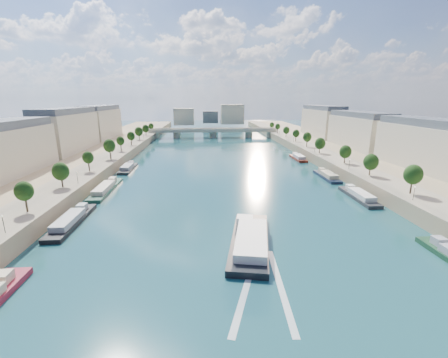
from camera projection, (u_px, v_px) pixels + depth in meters
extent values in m
plane|color=#0D3139|center=(222.00, 174.00, 138.37)|extent=(700.00, 700.00, 0.00)
cube|color=#9E8460|center=(61.00, 171.00, 133.06)|extent=(44.00, 520.00, 5.00)
cube|color=#9E8460|center=(373.00, 166.00, 142.39)|extent=(44.00, 520.00, 5.00)
cube|color=gray|center=(95.00, 165.00, 133.36)|extent=(14.00, 520.00, 0.10)
cube|color=gray|center=(343.00, 162.00, 140.75)|extent=(14.00, 520.00, 0.10)
cylinder|color=#382B1E|center=(24.00, 206.00, 77.15)|extent=(0.50, 0.50, 3.82)
ellipsoid|color=black|center=(21.00, 193.00, 76.21)|extent=(4.80, 4.80, 5.52)
cylinder|color=#382B1E|center=(65.00, 182.00, 100.26)|extent=(0.50, 0.50, 3.82)
ellipsoid|color=black|center=(63.00, 171.00, 99.32)|extent=(4.80, 4.80, 5.52)
cylinder|color=#382B1E|center=(91.00, 166.00, 123.38)|extent=(0.50, 0.50, 3.82)
ellipsoid|color=black|center=(90.00, 157.00, 122.44)|extent=(4.80, 4.80, 5.52)
cylinder|color=#382B1E|center=(109.00, 155.00, 146.49)|extent=(0.50, 0.50, 3.82)
ellipsoid|color=black|center=(108.00, 148.00, 145.55)|extent=(4.80, 4.80, 5.52)
cylinder|color=#382B1E|center=(122.00, 147.00, 169.60)|extent=(0.50, 0.50, 3.82)
ellipsoid|color=black|center=(121.00, 141.00, 168.67)|extent=(4.80, 4.80, 5.52)
cylinder|color=#382B1E|center=(131.00, 142.00, 192.72)|extent=(0.50, 0.50, 3.82)
ellipsoid|color=black|center=(131.00, 136.00, 191.78)|extent=(4.80, 4.80, 5.52)
cylinder|color=#382B1E|center=(139.00, 137.00, 215.83)|extent=(0.50, 0.50, 3.82)
ellipsoid|color=black|center=(139.00, 132.00, 214.90)|extent=(4.80, 4.80, 5.52)
cylinder|color=#382B1E|center=(145.00, 133.00, 238.95)|extent=(0.50, 0.50, 3.82)
ellipsoid|color=black|center=(145.00, 129.00, 238.01)|extent=(4.80, 4.80, 5.52)
cylinder|color=#382B1E|center=(150.00, 130.00, 262.06)|extent=(0.50, 0.50, 3.82)
ellipsoid|color=black|center=(150.00, 126.00, 261.13)|extent=(4.80, 4.80, 5.52)
cylinder|color=#382B1E|center=(411.00, 189.00, 91.98)|extent=(0.50, 0.50, 3.82)
ellipsoid|color=black|center=(412.00, 178.00, 91.04)|extent=(4.80, 4.80, 5.52)
cylinder|color=#382B1E|center=(369.00, 171.00, 115.09)|extent=(0.50, 0.50, 3.82)
ellipsoid|color=black|center=(370.00, 162.00, 114.15)|extent=(4.80, 4.80, 5.52)
cylinder|color=#382B1E|center=(341.00, 159.00, 138.21)|extent=(0.50, 0.50, 3.82)
ellipsoid|color=black|center=(342.00, 151.00, 137.27)|extent=(4.80, 4.80, 5.52)
cylinder|color=#382B1E|center=(321.00, 150.00, 161.32)|extent=(0.50, 0.50, 3.82)
ellipsoid|color=black|center=(322.00, 143.00, 160.38)|extent=(4.80, 4.80, 5.52)
cylinder|color=#382B1E|center=(307.00, 143.00, 184.44)|extent=(0.50, 0.50, 3.82)
ellipsoid|color=black|center=(307.00, 138.00, 183.50)|extent=(4.80, 4.80, 5.52)
cylinder|color=#382B1E|center=(295.00, 138.00, 207.55)|extent=(0.50, 0.50, 3.82)
ellipsoid|color=black|center=(295.00, 133.00, 206.61)|extent=(4.80, 4.80, 5.52)
cylinder|color=#382B1E|center=(286.00, 134.00, 230.67)|extent=(0.50, 0.50, 3.82)
ellipsoid|color=black|center=(286.00, 130.00, 229.73)|extent=(4.80, 4.80, 5.52)
cylinder|color=#382B1E|center=(278.00, 131.00, 253.78)|extent=(0.50, 0.50, 3.82)
ellipsoid|color=black|center=(279.00, 127.00, 252.84)|extent=(4.80, 4.80, 5.52)
cylinder|color=#382B1E|center=(272.00, 128.00, 276.90)|extent=(0.50, 0.50, 3.82)
ellipsoid|color=black|center=(272.00, 124.00, 275.96)|extent=(4.80, 4.80, 5.52)
cylinder|color=black|center=(4.00, 225.00, 65.73)|extent=(0.14, 0.14, 4.00)
sphere|color=#FFE5B2|center=(2.00, 216.00, 65.18)|extent=(0.36, 0.36, 0.36)
cylinder|color=black|center=(77.00, 178.00, 104.25)|extent=(0.14, 0.14, 4.00)
sphere|color=#FFE5B2|center=(77.00, 172.00, 103.70)|extent=(0.36, 0.36, 0.36)
cylinder|color=black|center=(111.00, 157.00, 142.78)|extent=(0.14, 0.14, 4.00)
sphere|color=#FFE5B2|center=(111.00, 152.00, 142.23)|extent=(0.36, 0.36, 0.36)
cylinder|color=black|center=(131.00, 144.00, 181.30)|extent=(0.14, 0.14, 4.00)
sphere|color=#FFE5B2|center=(131.00, 141.00, 180.75)|extent=(0.36, 0.36, 0.36)
cylinder|color=black|center=(144.00, 136.00, 219.83)|extent=(0.14, 0.14, 4.00)
sphere|color=#FFE5B2|center=(143.00, 133.00, 219.28)|extent=(0.36, 0.36, 0.36)
cylinder|color=black|center=(414.00, 194.00, 86.98)|extent=(0.14, 0.14, 4.00)
sphere|color=#FFE5B2|center=(415.00, 187.00, 86.43)|extent=(0.36, 0.36, 0.36)
cylinder|color=black|center=(349.00, 165.00, 125.50)|extent=(0.14, 0.14, 4.00)
sphere|color=#FFE5B2|center=(350.00, 160.00, 124.95)|extent=(0.36, 0.36, 0.36)
cylinder|color=black|center=(315.00, 149.00, 164.03)|extent=(0.14, 0.14, 4.00)
sphere|color=#FFE5B2|center=(315.00, 145.00, 163.48)|extent=(0.36, 0.36, 0.36)
cylinder|color=black|center=(294.00, 139.00, 202.55)|extent=(0.14, 0.14, 4.00)
sphere|color=#FFE5B2|center=(294.00, 136.00, 202.00)|extent=(0.36, 0.36, 0.36)
cylinder|color=black|center=(279.00, 133.00, 241.08)|extent=(0.14, 0.14, 4.00)
sphere|color=#FFE5B2|center=(279.00, 130.00, 240.53)|extent=(0.36, 0.36, 0.36)
cube|color=beige|center=(0.00, 150.00, 112.58)|extent=(16.00, 52.00, 20.00)
cube|color=beige|center=(67.00, 133.00, 168.44)|extent=(16.00, 52.00, 20.00)
cube|color=#474C54|center=(64.00, 112.00, 165.41)|extent=(14.72, 50.44, 3.20)
cube|color=beige|center=(101.00, 124.00, 224.30)|extent=(16.00, 52.00, 20.00)
cube|color=#474C54|center=(100.00, 108.00, 221.27)|extent=(14.72, 50.44, 3.20)
cube|color=beige|center=(430.00, 146.00, 123.59)|extent=(16.00, 52.00, 20.00)
cube|color=#474C54|center=(435.00, 117.00, 120.56)|extent=(14.72, 50.44, 3.20)
cube|color=beige|center=(359.00, 131.00, 179.45)|extent=(16.00, 52.00, 20.00)
cube|color=#474C54|center=(362.00, 111.00, 176.42)|extent=(14.72, 50.44, 3.20)
cube|color=beige|center=(322.00, 123.00, 235.31)|extent=(16.00, 52.00, 20.00)
cube|color=#474C54|center=(323.00, 108.00, 232.28)|extent=(14.72, 50.44, 3.20)
cube|color=beige|center=(184.00, 117.00, 335.03)|extent=(22.00, 18.00, 18.00)
cube|color=beige|center=(232.00, 114.00, 347.70)|extent=(26.00, 20.00, 22.00)
cube|color=#474C54|center=(210.00, 117.00, 361.58)|extent=(18.00, 16.00, 14.00)
cube|color=#C1B79E|center=(213.00, 131.00, 265.38)|extent=(112.00, 11.00, 2.20)
cube|color=#C1B79E|center=(213.00, 129.00, 260.17)|extent=(112.00, 0.80, 0.90)
cube|color=#C1B79E|center=(213.00, 128.00, 269.80)|extent=(112.00, 0.80, 0.90)
cylinder|color=#C1B79E|center=(177.00, 135.00, 264.27)|extent=(6.40, 6.40, 5.00)
cylinder|color=#C1B79E|center=(213.00, 135.00, 266.35)|extent=(6.40, 6.40, 5.00)
cylinder|color=#C1B79E|center=(249.00, 134.00, 268.42)|extent=(6.40, 6.40, 5.00)
cube|color=#C1B79E|center=(154.00, 135.00, 262.98)|extent=(6.00, 12.00, 5.00)
cube|color=#C1B79E|center=(271.00, 134.00, 269.71)|extent=(6.00, 12.00, 5.00)
cube|color=black|center=(250.00, 242.00, 72.02)|extent=(13.94, 30.98, 2.14)
cube|color=white|center=(251.00, 239.00, 69.19)|extent=(10.49, 20.41, 1.92)
cube|color=white|center=(245.00, 220.00, 80.15)|extent=(4.86, 4.32, 1.80)
cube|color=silver|center=(246.00, 287.00, 55.56)|extent=(9.04, 25.14, 0.04)
cube|color=silver|center=(280.00, 286.00, 55.97)|extent=(2.87, 26.02, 0.04)
cube|color=beige|center=(3.00, 277.00, 54.99)|extent=(2.50, 2.85, 1.80)
cube|color=black|center=(72.00, 222.00, 83.73)|extent=(5.00, 25.28, 1.80)
cube|color=#A2A9AE|center=(68.00, 220.00, 81.34)|extent=(4.10, 13.90, 1.60)
cube|color=#A2A9AE|center=(82.00, 207.00, 90.56)|extent=(2.50, 3.03, 1.80)
cube|color=#1B4533|center=(106.00, 190.00, 113.07)|extent=(5.00, 28.61, 1.80)
cube|color=beige|center=(104.00, 188.00, 110.42)|extent=(4.10, 15.73, 1.60)
cube|color=beige|center=(112.00, 180.00, 120.86)|extent=(2.50, 3.43, 1.80)
cube|color=#29292B|center=(128.00, 169.00, 146.43)|extent=(5.00, 21.44, 1.80)
cube|color=gray|center=(127.00, 167.00, 144.33)|extent=(4.10, 11.79, 1.60)
cube|color=gray|center=(131.00, 163.00, 152.15)|extent=(2.50, 2.57, 1.80)
cube|color=#94949C|center=(439.00, 241.00, 68.93)|extent=(2.50, 2.54, 1.80)
cube|color=#292A2C|center=(359.00, 198.00, 104.70)|extent=(5.00, 22.14, 1.80)
cube|color=silver|center=(362.00, 194.00, 102.55)|extent=(4.10, 12.18, 1.60)
cube|color=silver|center=(350.00, 187.00, 110.62)|extent=(2.50, 2.66, 1.80)
cube|color=#182236|center=(327.00, 177.00, 131.60)|extent=(5.00, 20.87, 1.80)
cube|color=#B9AA8B|center=(329.00, 174.00, 129.55)|extent=(4.10, 11.48, 1.60)
cube|color=#B9AA8B|center=(322.00, 170.00, 137.16)|extent=(2.50, 2.50, 1.80)
cube|color=maroon|center=(298.00, 159.00, 171.60)|extent=(5.00, 20.14, 1.80)
cube|color=silver|center=(299.00, 156.00, 169.60)|extent=(4.10, 11.08, 1.60)
cube|color=silver|center=(295.00, 154.00, 176.95)|extent=(2.50, 2.42, 1.80)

